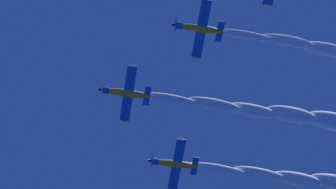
{
  "coord_description": "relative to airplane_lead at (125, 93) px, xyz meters",
  "views": [
    {
      "loc": [
        -3.02,
        -27.48,
        2.07
      ],
      "look_at": [
        7.59,
        -2.08,
        88.21
      ],
      "focal_mm": 58.24,
      "sensor_mm": 36.0,
      "label": 1
    }
  ],
  "objects": [
    {
      "name": "airplane_left_wingman",
      "position": [
        7.0,
        -14.13,
        1.89
      ],
      "size": [
        8.72,
        9.74,
        3.39
      ],
      "color": "orange"
    },
    {
      "name": "airplane_lead",
      "position": [
        0.0,
        0.0,
        0.0
      ],
      "size": [
        8.72,
        9.75,
        3.22
      ],
      "color": "orange"
    },
    {
      "name": "airplane_right_wingman",
      "position": [
        12.13,
        8.28,
        -0.86
      ],
      "size": [
        8.72,
        9.75,
        3.28
      ],
      "color": "orange"
    }
  ]
}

